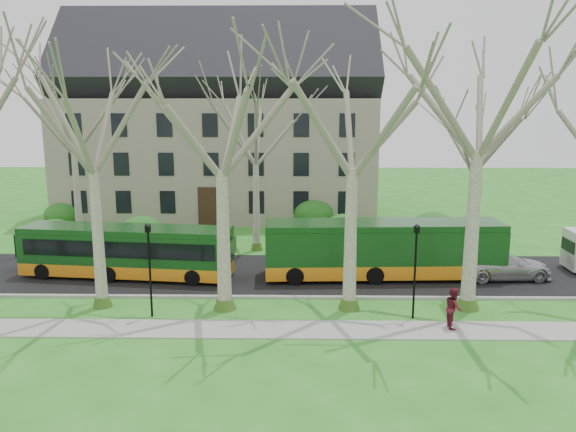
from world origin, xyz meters
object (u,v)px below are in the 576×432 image
object	(u,v)px
bus_lead	(127,251)
sedan	(502,265)
pedestrian_b	(453,308)
bus_follow	(383,249)

from	to	relation	value
bus_lead	sedan	distance (m)	20.99
pedestrian_b	sedan	bearing A→B (deg)	-30.64
bus_follow	pedestrian_b	xyz separation A→B (m)	(1.99, -7.18, -0.74)
bus_follow	sedan	distance (m)	6.69
bus_lead	bus_follow	distance (m)	14.35
pedestrian_b	bus_lead	bearing A→B (deg)	69.26
pedestrian_b	bus_follow	bearing A→B (deg)	18.24
bus_follow	sedan	bearing A→B (deg)	-3.65
sedan	bus_lead	bearing A→B (deg)	84.89
bus_follow	pedestrian_b	size ratio (longest dim) A/B	7.31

